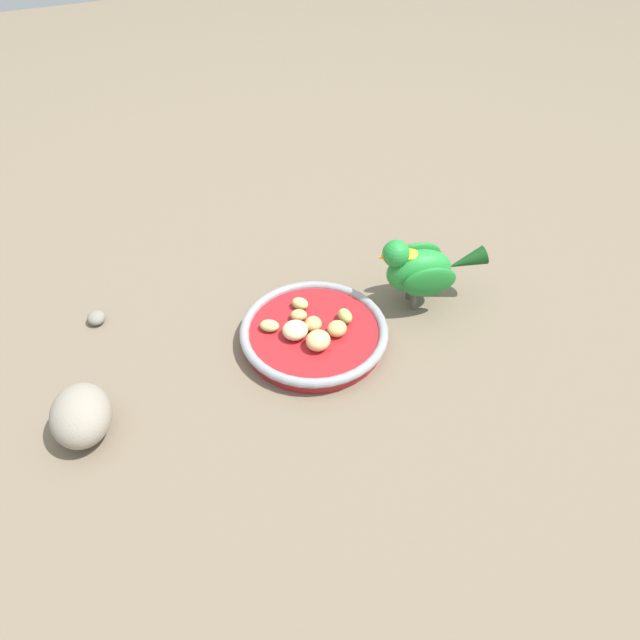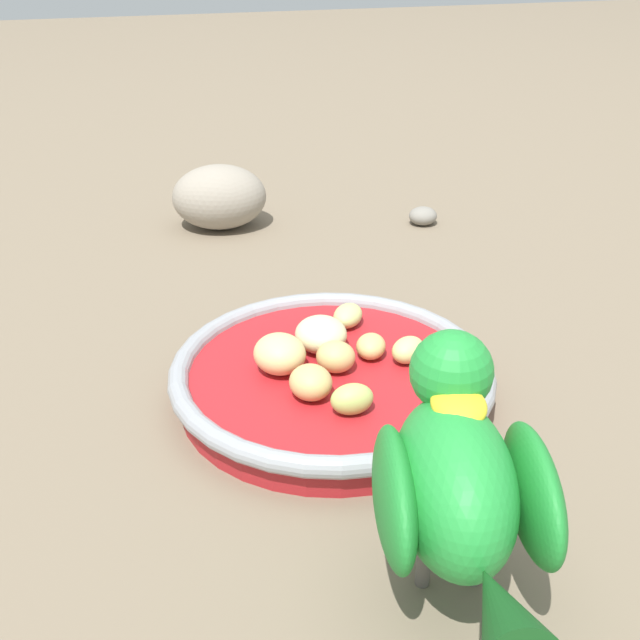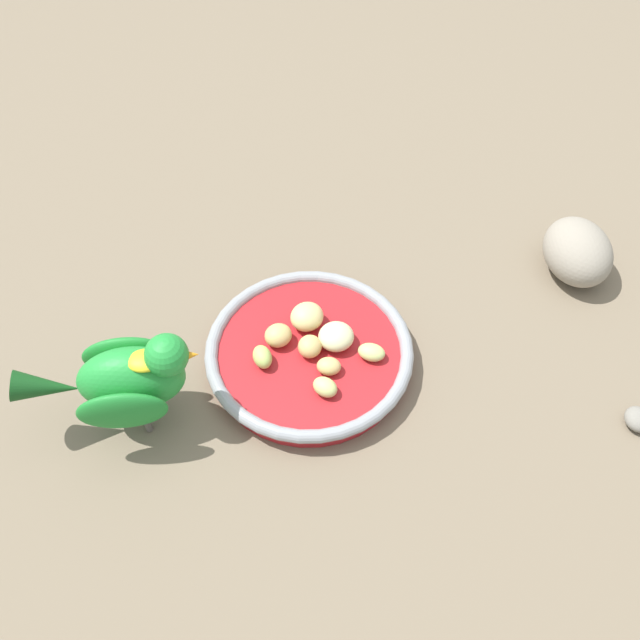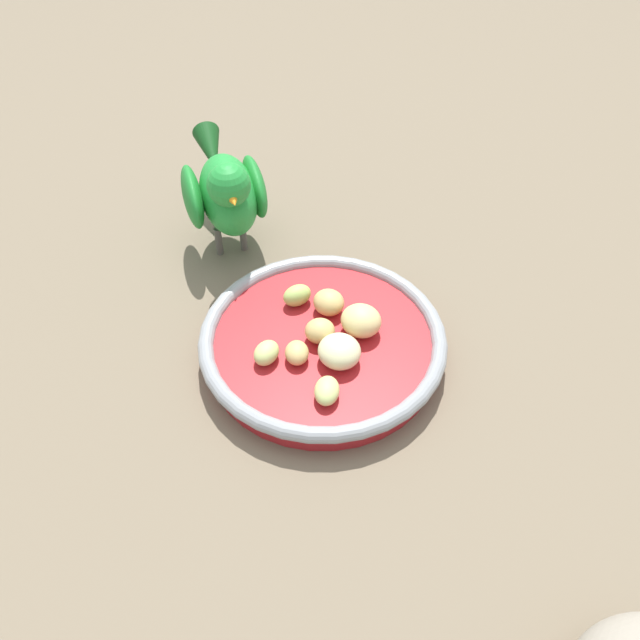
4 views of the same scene
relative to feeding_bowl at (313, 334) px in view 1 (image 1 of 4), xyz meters
name	(u,v)px [view 1 (image 1 of 4)]	position (x,y,z in m)	size (l,w,h in m)	color
ground_plane	(311,336)	(-0.01, 0.00, -0.02)	(4.00, 4.00, 0.00)	#756651
feeding_bowl	(313,334)	(0.00, 0.00, 0.00)	(0.23, 0.23, 0.03)	#AD1E23
apple_piece_0	(300,303)	(-0.06, 0.00, 0.02)	(0.03, 0.02, 0.02)	#C6D17A
apple_piece_1	(313,324)	(0.00, 0.00, 0.02)	(0.03, 0.03, 0.02)	tan
apple_piece_2	(345,316)	(0.00, 0.05, 0.02)	(0.03, 0.02, 0.02)	#B2CC66
apple_piece_3	(337,329)	(0.02, 0.03, 0.02)	(0.03, 0.03, 0.02)	tan
apple_piece_4	(318,340)	(0.04, -0.01, 0.02)	(0.04, 0.04, 0.03)	#E5C67F
apple_piece_5	(299,315)	(-0.03, -0.01, 0.02)	(0.03, 0.02, 0.02)	tan
apple_piece_6	(270,326)	(-0.03, -0.06, 0.02)	(0.03, 0.02, 0.02)	#C6D17A
apple_piece_7	(295,330)	(0.00, -0.03, 0.02)	(0.04, 0.04, 0.02)	beige
parrot	(420,267)	(-0.02, 0.19, 0.06)	(0.10, 0.19, 0.13)	#59544C
rock_large	(81,415)	(0.03, -0.34, 0.02)	(0.10, 0.08, 0.07)	gray
pebble_0	(96,318)	(-0.18, -0.30, -0.01)	(0.03, 0.03, 0.02)	gray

